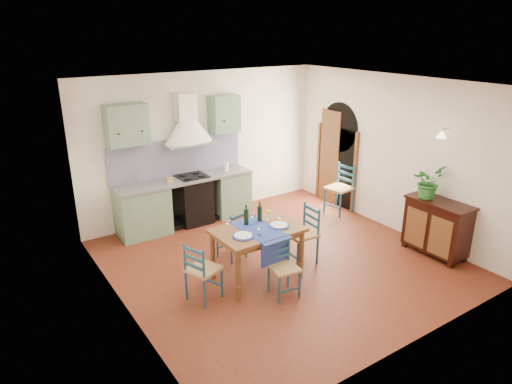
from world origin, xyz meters
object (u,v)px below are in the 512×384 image
Objects in this scene: chair_near at (283,268)px; sideboard at (437,226)px; dining_table at (258,235)px; potted_plant at (428,182)px.

chair_near is 0.76× the size of sideboard.
dining_table is at bearing 95.12° from chair_near.
chair_near is at bearing -84.88° from dining_table.
potted_plant is at bearing -3.89° from chair_near.
chair_near is at bearing 176.11° from potted_plant.
sideboard is 0.74m from potted_plant.
potted_plant is (2.81, -0.75, 0.50)m from dining_table.
dining_table is at bearing 160.91° from sideboard.
potted_plant is at bearing 100.41° from sideboard.
dining_table is 0.64m from chair_near.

